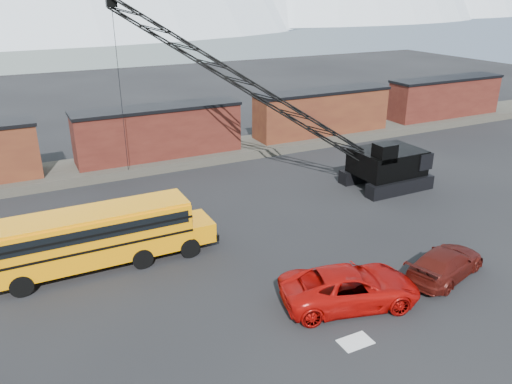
{
  "coord_description": "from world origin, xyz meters",
  "views": [
    {
      "loc": [
        -10.74,
        -17.19,
        13.53
      ],
      "look_at": [
        0.93,
        6.06,
        3.0
      ],
      "focal_mm": 35.0,
      "sensor_mm": 36.0,
      "label": 1
    }
  ],
  "objects_px": {
    "red_pickup": "(350,287)",
    "school_bus": "(99,235)",
    "crawler_crane": "(243,83)",
    "maroon_suv": "(445,263)"
  },
  "relations": [
    {
      "from": "crawler_crane",
      "to": "maroon_suv",
      "type": "bearing_deg",
      "value": -78.22
    },
    {
      "from": "red_pickup",
      "to": "school_bus",
      "type": "bearing_deg",
      "value": 62.62
    },
    {
      "from": "school_bus",
      "to": "maroon_suv",
      "type": "xyz_separation_m",
      "value": [
        15.33,
        -8.86,
        -1.03
      ]
    },
    {
      "from": "school_bus",
      "to": "maroon_suv",
      "type": "relative_size",
      "value": 2.21
    },
    {
      "from": "maroon_suv",
      "to": "crawler_crane",
      "type": "xyz_separation_m",
      "value": [
        -3.43,
        16.46,
        6.77
      ]
    },
    {
      "from": "maroon_suv",
      "to": "crawler_crane",
      "type": "relative_size",
      "value": 0.26
    },
    {
      "from": "school_bus",
      "to": "crawler_crane",
      "type": "distance_m",
      "value": 15.24
    },
    {
      "from": "school_bus",
      "to": "crawler_crane",
      "type": "bearing_deg",
      "value": 32.58
    },
    {
      "from": "school_bus",
      "to": "red_pickup",
      "type": "xyz_separation_m",
      "value": [
        9.58,
        -8.63,
        -0.9
      ]
    },
    {
      "from": "red_pickup",
      "to": "crawler_crane",
      "type": "xyz_separation_m",
      "value": [
        2.32,
        16.23,
        6.64
      ]
    }
  ]
}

